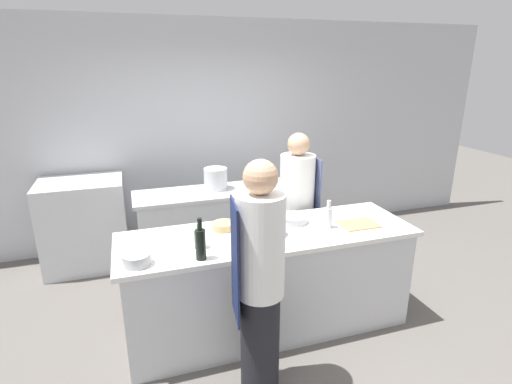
{
  "coord_description": "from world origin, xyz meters",
  "views": [
    {
      "loc": [
        -1.06,
        -2.91,
        2.29
      ],
      "look_at": [
        0.0,
        0.35,
        1.17
      ],
      "focal_mm": 28.0,
      "sensor_mm": 36.0,
      "label": 1
    }
  ],
  "objects_px": {
    "chef_at_prep_near": "(260,283)",
    "bottle_olive_oil": "(328,217)",
    "bowl_wooden_salad": "(293,219)",
    "bottle_sauce": "(199,239)",
    "cup": "(268,243)",
    "bowl_prep_small": "(137,259)",
    "bottle_cooking_oil": "(246,218)",
    "stockpot": "(216,179)",
    "bottle_wine": "(201,243)",
    "bowl_ceramic_blue": "(274,231)",
    "oven_range": "(85,224)",
    "chef_at_stove": "(297,211)",
    "bottle_vinegar": "(234,214)",
    "bowl_mixing_large": "(224,226)"
  },
  "relations": [
    {
      "from": "bottle_sauce",
      "to": "bottle_cooking_oil",
      "type": "bearing_deg",
      "value": 24.79
    },
    {
      "from": "bottle_olive_oil",
      "to": "bowl_prep_small",
      "type": "height_order",
      "value": "bottle_olive_oil"
    },
    {
      "from": "stockpot",
      "to": "bowl_ceramic_blue",
      "type": "bearing_deg",
      "value": -82.28
    },
    {
      "from": "bottle_vinegar",
      "to": "bottle_wine",
      "type": "relative_size",
      "value": 0.69
    },
    {
      "from": "bowl_prep_small",
      "to": "cup",
      "type": "xyz_separation_m",
      "value": [
        0.96,
        -0.06,
        0.01
      ]
    },
    {
      "from": "chef_at_stove",
      "to": "bowl_prep_small",
      "type": "xyz_separation_m",
      "value": [
        -1.62,
        -0.89,
        0.14
      ]
    },
    {
      "from": "bowl_ceramic_blue",
      "to": "bowl_wooden_salad",
      "type": "height_order",
      "value": "bowl_ceramic_blue"
    },
    {
      "from": "oven_range",
      "to": "bottle_cooking_oil",
      "type": "xyz_separation_m",
      "value": [
        1.45,
        -1.64,
        0.52
      ]
    },
    {
      "from": "cup",
      "to": "bottle_vinegar",
      "type": "bearing_deg",
      "value": 100.33
    },
    {
      "from": "chef_at_prep_near",
      "to": "bottle_olive_oil",
      "type": "bearing_deg",
      "value": -46.04
    },
    {
      "from": "bottle_wine",
      "to": "bowl_wooden_salad",
      "type": "relative_size",
      "value": 1.24
    },
    {
      "from": "oven_range",
      "to": "chef_at_stove",
      "type": "xyz_separation_m",
      "value": [
        2.16,
        -1.08,
        0.3
      ]
    },
    {
      "from": "stockpot",
      "to": "bowl_prep_small",
      "type": "bearing_deg",
      "value": -120.35
    },
    {
      "from": "oven_range",
      "to": "bowl_wooden_salad",
      "type": "bearing_deg",
      "value": -39.82
    },
    {
      "from": "chef_at_prep_near",
      "to": "bottle_wine",
      "type": "xyz_separation_m",
      "value": [
        -0.32,
        0.38,
        0.17
      ]
    },
    {
      "from": "bowl_mixing_large",
      "to": "oven_range",
      "type": "bearing_deg",
      "value": 129.32
    },
    {
      "from": "bottle_olive_oil",
      "to": "cup",
      "type": "distance_m",
      "value": 0.69
    },
    {
      "from": "oven_range",
      "to": "cup",
      "type": "height_order",
      "value": "oven_range"
    },
    {
      "from": "bowl_mixing_large",
      "to": "chef_at_stove",
      "type": "bearing_deg",
      "value": 27.78
    },
    {
      "from": "chef_at_prep_near",
      "to": "chef_at_stove",
      "type": "height_order",
      "value": "chef_at_prep_near"
    },
    {
      "from": "bowl_ceramic_blue",
      "to": "bottle_olive_oil",
      "type": "bearing_deg",
      "value": -0.23
    },
    {
      "from": "bottle_wine",
      "to": "chef_at_prep_near",
      "type": "bearing_deg",
      "value": -49.63
    },
    {
      "from": "chef_at_stove",
      "to": "bowl_mixing_large",
      "type": "xyz_separation_m",
      "value": [
        -0.89,
        -0.47,
        0.13
      ]
    },
    {
      "from": "bowl_prep_small",
      "to": "bottle_wine",
      "type": "bearing_deg",
      "value": -6.97
    },
    {
      "from": "chef_at_stove",
      "to": "bottle_olive_oil",
      "type": "height_order",
      "value": "chef_at_stove"
    },
    {
      "from": "bottle_wine",
      "to": "bottle_cooking_oil",
      "type": "xyz_separation_m",
      "value": [
        0.46,
        0.39,
        -0.01
      ]
    },
    {
      "from": "bowl_prep_small",
      "to": "bowl_wooden_salad",
      "type": "distance_m",
      "value": 1.42
    },
    {
      "from": "bowl_prep_small",
      "to": "bottle_olive_oil",
      "type": "bearing_deg",
      "value": 6.56
    },
    {
      "from": "oven_range",
      "to": "chef_at_stove",
      "type": "bearing_deg",
      "value": -26.63
    },
    {
      "from": "oven_range",
      "to": "bottle_olive_oil",
      "type": "xyz_separation_m",
      "value": [
        2.14,
        -1.79,
        0.5
      ]
    },
    {
      "from": "bowl_wooden_salad",
      "to": "cup",
      "type": "bearing_deg",
      "value": -132.07
    },
    {
      "from": "bottle_cooking_oil",
      "to": "cup",
      "type": "distance_m",
      "value": 0.4
    },
    {
      "from": "bowl_wooden_salad",
      "to": "bottle_cooking_oil",
      "type": "bearing_deg",
      "value": -173.71
    },
    {
      "from": "bowl_ceramic_blue",
      "to": "chef_at_prep_near",
      "type": "bearing_deg",
      "value": -118.47
    },
    {
      "from": "bottle_cooking_oil",
      "to": "stockpot",
      "type": "distance_m",
      "value": 1.24
    },
    {
      "from": "bottle_wine",
      "to": "bowl_mixing_large",
      "type": "bearing_deg",
      "value": 59.25
    },
    {
      "from": "bottle_wine",
      "to": "bottle_sauce",
      "type": "xyz_separation_m",
      "value": [
        0.02,
        0.19,
        -0.05
      ]
    },
    {
      "from": "bottle_cooking_oil",
      "to": "bottle_sauce",
      "type": "bearing_deg",
      "value": -155.21
    },
    {
      "from": "bottle_sauce",
      "to": "bowl_prep_small",
      "type": "height_order",
      "value": "bottle_sauce"
    },
    {
      "from": "bottle_sauce",
      "to": "cup",
      "type": "relative_size",
      "value": 1.93
    },
    {
      "from": "bowl_wooden_salad",
      "to": "bottle_sauce",
      "type": "bearing_deg",
      "value": -164.16
    },
    {
      "from": "bottle_vinegar",
      "to": "bowl_mixing_large",
      "type": "height_order",
      "value": "bottle_vinegar"
    },
    {
      "from": "bottle_wine",
      "to": "bowl_wooden_salad",
      "type": "height_order",
      "value": "bottle_wine"
    },
    {
      "from": "bottle_wine",
      "to": "stockpot",
      "type": "bearing_deg",
      "value": 73.84
    },
    {
      "from": "oven_range",
      "to": "bottle_wine",
      "type": "bearing_deg",
      "value": -64.0
    },
    {
      "from": "chef_at_prep_near",
      "to": "bottle_sauce",
      "type": "xyz_separation_m",
      "value": [
        -0.3,
        0.57,
        0.12
      ]
    },
    {
      "from": "bottle_cooking_oil",
      "to": "bowl_prep_small",
      "type": "xyz_separation_m",
      "value": [
        -0.91,
        -0.34,
        -0.08
      ]
    },
    {
      "from": "oven_range",
      "to": "bottle_sauce",
      "type": "height_order",
      "value": "bottle_sauce"
    },
    {
      "from": "bottle_vinegar",
      "to": "bottle_sauce",
      "type": "bearing_deg",
      "value": -133.31
    },
    {
      "from": "cup",
      "to": "bowl_ceramic_blue",
      "type": "bearing_deg",
      "value": 59.11
    }
  ]
}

